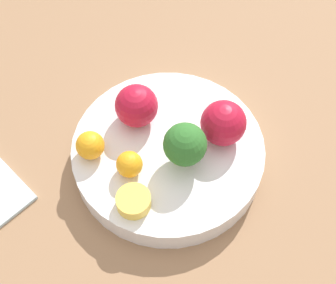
{
  "coord_description": "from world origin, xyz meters",
  "views": [
    {
      "loc": [
        0.1,
        -0.33,
        0.6
      ],
      "look_at": [
        0.0,
        0.0,
        0.07
      ],
      "focal_mm": 50.0,
      "sensor_mm": 36.0,
      "label": 1
    }
  ],
  "objects": [
    {
      "name": "orange_front",
      "position": [
        -0.1,
        -0.04,
        0.08
      ],
      "size": [
        0.04,
        0.04,
        0.04
      ],
      "color": "orange",
      "rests_on": "bowl"
    },
    {
      "name": "small_cup",
      "position": [
        -0.02,
        -0.1,
        0.07
      ],
      "size": [
        0.04,
        0.04,
        0.02
      ],
      "color": "#F4CC4C",
      "rests_on": "bowl"
    },
    {
      "name": "bowl",
      "position": [
        0.0,
        0.0,
        0.04
      ],
      "size": [
        0.27,
        0.27,
        0.04
      ],
      "color": "white",
      "rests_on": "table_surface"
    },
    {
      "name": "orange_back",
      "position": [
        -0.04,
        -0.05,
        0.08
      ],
      "size": [
        0.03,
        0.03,
        0.03
      ],
      "color": "orange",
      "rests_on": "bowl"
    },
    {
      "name": "table_surface",
      "position": [
        0.0,
        0.0,
        0.01
      ],
      "size": [
        1.2,
        1.2,
        0.02
      ],
      "color": "#936D4C",
      "rests_on": "ground_plane"
    },
    {
      "name": "ground_plane",
      "position": [
        0.0,
        0.0,
        0.0
      ],
      "size": [
        6.0,
        6.0,
        0.0
      ],
      "primitive_type": "plane",
      "color": "gray"
    },
    {
      "name": "broccoli",
      "position": [
        0.03,
        -0.02,
        0.1
      ],
      "size": [
        0.06,
        0.06,
        0.07
      ],
      "color": "#8CB76B",
      "rests_on": "bowl"
    },
    {
      "name": "apple_green",
      "position": [
        0.07,
        0.04,
        0.09
      ],
      "size": [
        0.06,
        0.06,
        0.06
      ],
      "color": "#B7142D",
      "rests_on": "bowl"
    },
    {
      "name": "apple_red",
      "position": [
        -0.05,
        0.03,
        0.09
      ],
      "size": [
        0.06,
        0.06,
        0.06
      ],
      "color": "#B7142D",
      "rests_on": "bowl"
    }
  ]
}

